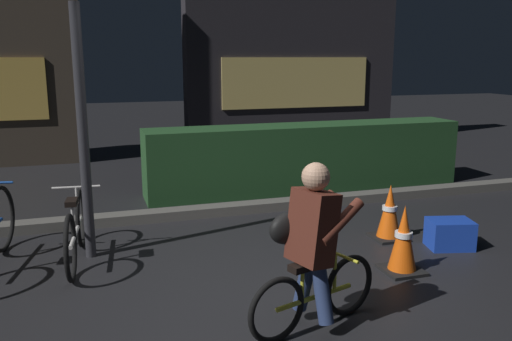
# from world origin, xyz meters

# --- Properties ---
(ground_plane) EXTENTS (40.00, 40.00, 0.00)m
(ground_plane) POSITION_xyz_m (0.00, 0.00, 0.00)
(ground_plane) COLOR black
(sidewalk_curb) EXTENTS (12.00, 0.24, 0.12)m
(sidewalk_curb) POSITION_xyz_m (0.00, 2.20, 0.06)
(sidewalk_curb) COLOR #56544F
(sidewalk_curb) RESTS_ON ground
(hedge_row) EXTENTS (4.80, 0.70, 0.98)m
(hedge_row) POSITION_xyz_m (1.80, 3.10, 0.49)
(hedge_row) COLOR #214723
(hedge_row) RESTS_ON ground
(storefront_right) EXTENTS (4.87, 0.54, 4.55)m
(storefront_right) POSITION_xyz_m (3.18, 7.20, 2.26)
(storefront_right) COLOR #262328
(storefront_right) RESTS_ON ground
(street_post) EXTENTS (0.10, 0.10, 2.45)m
(street_post) POSITION_xyz_m (-1.35, 1.20, 1.23)
(street_post) COLOR #2D2D33
(street_post) RESTS_ON ground
(parked_bike_center_left) EXTENTS (0.46, 1.52, 0.70)m
(parked_bike_center_left) POSITION_xyz_m (-1.47, 1.08, 0.32)
(parked_bike_center_left) COLOR black
(parked_bike_center_left) RESTS_ON ground
(traffic_cone_near) EXTENTS (0.36, 0.36, 0.64)m
(traffic_cone_near) POSITION_xyz_m (1.40, -0.10, 0.31)
(traffic_cone_near) COLOR black
(traffic_cone_near) RESTS_ON ground
(traffic_cone_far) EXTENTS (0.36, 0.36, 0.61)m
(traffic_cone_far) POSITION_xyz_m (1.78, 0.75, 0.29)
(traffic_cone_far) COLOR black
(traffic_cone_far) RESTS_ON ground
(blue_crate) EXTENTS (0.51, 0.42, 0.30)m
(blue_crate) POSITION_xyz_m (2.23, 0.30, 0.15)
(blue_crate) COLOR #193DB7
(blue_crate) RESTS_ON ground
(cyclist) EXTENTS (1.15, 0.50, 1.25)m
(cyclist) POSITION_xyz_m (0.17, -0.79, 0.63)
(cyclist) COLOR black
(cyclist) RESTS_ON ground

